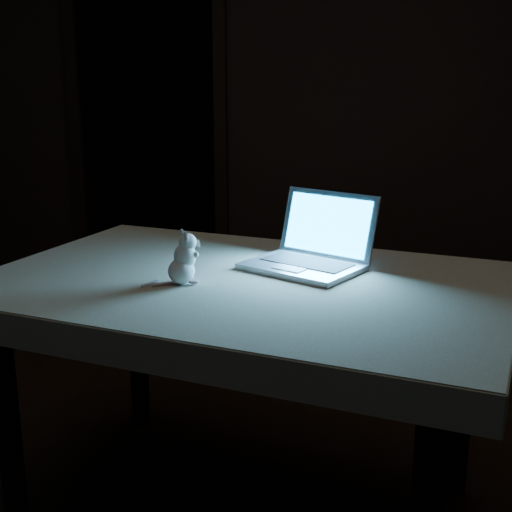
# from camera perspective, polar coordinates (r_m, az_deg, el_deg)

# --- Properties ---
(back_wall) EXTENTS (4.50, 0.04, 2.60)m
(back_wall) POSITION_cam_1_polar(r_m,az_deg,el_deg) (4.46, 4.99, 13.25)
(back_wall) COLOR black
(back_wall) RESTS_ON ground
(doorway) EXTENTS (1.06, 0.36, 2.13)m
(doorway) POSITION_cam_1_polar(r_m,az_deg,el_deg) (4.65, -8.97, 10.29)
(doorway) COLOR black
(doorway) RESTS_ON back_wall
(table) EXTENTS (1.69, 1.32, 0.80)m
(table) POSITION_cam_1_polar(r_m,az_deg,el_deg) (2.25, -0.99, -11.84)
(table) COLOR black
(table) RESTS_ON floor
(tablecloth) EXTENTS (1.84, 1.50, 0.10)m
(tablecloth) POSITION_cam_1_polar(r_m,az_deg,el_deg) (2.15, -2.32, -2.80)
(tablecloth) COLOR beige
(tablecloth) RESTS_ON table
(laptop) EXTENTS (0.46, 0.44, 0.24)m
(laptop) POSITION_cam_1_polar(r_m,az_deg,el_deg) (2.17, 3.88, 1.88)
(laptop) COLOR #A4A4A9
(laptop) RESTS_ON tablecloth
(plush_mouse) EXTENTS (0.15, 0.15, 0.16)m
(plush_mouse) POSITION_cam_1_polar(r_m,az_deg,el_deg) (2.04, -6.26, -0.13)
(plush_mouse) COLOR white
(plush_mouse) RESTS_ON tablecloth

